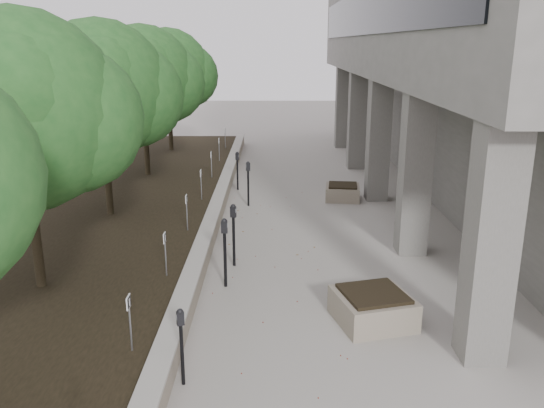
{
  "coord_description": "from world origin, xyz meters",
  "views": [
    {
      "loc": [
        -0.09,
        -7.44,
        5.13
      ],
      "look_at": [
        -0.13,
        6.29,
        1.17
      ],
      "focal_mm": 36.94,
      "sensor_mm": 36.0,
      "label": 1
    }
  ],
  "objects_px": {
    "crabapple_tree_3": "(103,119)",
    "parking_meter_3": "(225,253)",
    "parking_meter_1": "(182,347)",
    "planter_back": "(343,192)",
    "parking_meter_5": "(237,171)",
    "crabapple_tree_5": "(168,90)",
    "crabapple_tree_2": "(25,153)",
    "crabapple_tree_4": "(143,101)",
    "parking_meter_2": "(234,235)",
    "parking_meter_4": "(248,184)",
    "planter_front": "(373,307)"
  },
  "relations": [
    {
      "from": "planter_front",
      "to": "planter_back",
      "type": "height_order",
      "value": "planter_front"
    },
    {
      "from": "crabapple_tree_3",
      "to": "parking_meter_4",
      "type": "relative_size",
      "value": 3.66
    },
    {
      "from": "parking_meter_2",
      "to": "parking_meter_4",
      "type": "height_order",
      "value": "parking_meter_2"
    },
    {
      "from": "crabapple_tree_2",
      "to": "parking_meter_1",
      "type": "bearing_deg",
      "value": -40.45
    },
    {
      "from": "planter_front",
      "to": "planter_back",
      "type": "xyz_separation_m",
      "value": [
        0.46,
        8.73,
        -0.05
      ]
    },
    {
      "from": "crabapple_tree_3",
      "to": "parking_meter_5",
      "type": "xyz_separation_m",
      "value": [
        3.41,
        4.24,
        -2.42
      ]
    },
    {
      "from": "crabapple_tree_3",
      "to": "crabapple_tree_2",
      "type": "bearing_deg",
      "value": -90.0
    },
    {
      "from": "planter_front",
      "to": "crabapple_tree_3",
      "type": "bearing_deg",
      "value": 138.83
    },
    {
      "from": "parking_meter_1",
      "to": "planter_front",
      "type": "xyz_separation_m",
      "value": [
        3.3,
        2.04,
        -0.34
      ]
    },
    {
      "from": "crabapple_tree_4",
      "to": "planter_back",
      "type": "distance_m",
      "value": 7.89
    },
    {
      "from": "crabapple_tree_2",
      "to": "parking_meter_1",
      "type": "relative_size",
      "value": 4.19
    },
    {
      "from": "crabapple_tree_2",
      "to": "planter_front",
      "type": "height_order",
      "value": "crabapple_tree_2"
    },
    {
      "from": "crabapple_tree_3",
      "to": "parking_meter_4",
      "type": "xyz_separation_m",
      "value": [
        3.89,
        2.16,
        -2.38
      ]
    },
    {
      "from": "parking_meter_3",
      "to": "crabapple_tree_4",
      "type": "bearing_deg",
      "value": 113.96
    },
    {
      "from": "crabapple_tree_3",
      "to": "parking_meter_1",
      "type": "bearing_deg",
      "value": -67.08
    },
    {
      "from": "crabapple_tree_4",
      "to": "parking_meter_3",
      "type": "xyz_separation_m",
      "value": [
        3.67,
        -9.16,
        -2.34
      ]
    },
    {
      "from": "crabapple_tree_5",
      "to": "parking_meter_1",
      "type": "distance_m",
      "value": 18.29
    },
    {
      "from": "crabapple_tree_3",
      "to": "parking_meter_3",
      "type": "distance_m",
      "value": 6.02
    },
    {
      "from": "parking_meter_1",
      "to": "planter_back",
      "type": "bearing_deg",
      "value": 49.13
    },
    {
      "from": "crabapple_tree_2",
      "to": "crabapple_tree_4",
      "type": "xyz_separation_m",
      "value": [
        0.0,
        10.0,
        0.0
      ]
    },
    {
      "from": "parking_meter_1",
      "to": "parking_meter_4",
      "type": "distance_m",
      "value": 10.0
    },
    {
      "from": "crabapple_tree_2",
      "to": "planter_front",
      "type": "xyz_separation_m",
      "value": [
        6.6,
        -0.77,
        -2.81
      ]
    },
    {
      "from": "crabapple_tree_2",
      "to": "parking_meter_2",
      "type": "bearing_deg",
      "value": 28.33
    },
    {
      "from": "parking_meter_1",
      "to": "parking_meter_3",
      "type": "height_order",
      "value": "parking_meter_3"
    },
    {
      "from": "crabapple_tree_2",
      "to": "crabapple_tree_4",
      "type": "distance_m",
      "value": 10.0
    },
    {
      "from": "parking_meter_5",
      "to": "crabapple_tree_2",
      "type": "bearing_deg",
      "value": -98.04
    },
    {
      "from": "parking_meter_1",
      "to": "parking_meter_5",
      "type": "bearing_deg",
      "value": 67.86
    },
    {
      "from": "parking_meter_1",
      "to": "parking_meter_5",
      "type": "xyz_separation_m",
      "value": [
        0.11,
        12.06,
        0.05
      ]
    },
    {
      "from": "crabapple_tree_4",
      "to": "parking_meter_4",
      "type": "relative_size",
      "value": 3.66
    },
    {
      "from": "planter_back",
      "to": "parking_meter_1",
      "type": "bearing_deg",
      "value": -109.23
    },
    {
      "from": "crabapple_tree_2",
      "to": "parking_meter_1",
      "type": "height_order",
      "value": "crabapple_tree_2"
    },
    {
      "from": "crabapple_tree_2",
      "to": "parking_meter_3",
      "type": "xyz_separation_m",
      "value": [
        3.67,
        0.84,
        -2.34
      ]
    },
    {
      "from": "crabapple_tree_3",
      "to": "planter_back",
      "type": "height_order",
      "value": "crabapple_tree_3"
    },
    {
      "from": "crabapple_tree_3",
      "to": "crabapple_tree_5",
      "type": "height_order",
      "value": "same"
    },
    {
      "from": "crabapple_tree_3",
      "to": "planter_back",
      "type": "relative_size",
      "value": 4.83
    },
    {
      "from": "parking_meter_1",
      "to": "parking_meter_5",
      "type": "distance_m",
      "value": 12.06
    },
    {
      "from": "crabapple_tree_4",
      "to": "parking_meter_3",
      "type": "height_order",
      "value": "crabapple_tree_4"
    },
    {
      "from": "crabapple_tree_2",
      "to": "parking_meter_1",
      "type": "distance_m",
      "value": 5.0
    },
    {
      "from": "crabapple_tree_4",
      "to": "parking_meter_3",
      "type": "distance_m",
      "value": 10.14
    },
    {
      "from": "parking_meter_3",
      "to": "parking_meter_5",
      "type": "relative_size",
      "value": 1.11
    },
    {
      "from": "crabapple_tree_3",
      "to": "crabapple_tree_5",
      "type": "relative_size",
      "value": 1.0
    },
    {
      "from": "crabapple_tree_3",
      "to": "parking_meter_5",
      "type": "bearing_deg",
      "value": 51.17
    },
    {
      "from": "crabapple_tree_3",
      "to": "crabapple_tree_4",
      "type": "bearing_deg",
      "value": 90.0
    },
    {
      "from": "crabapple_tree_5",
      "to": "parking_meter_1",
      "type": "relative_size",
      "value": 4.19
    },
    {
      "from": "parking_meter_2",
      "to": "parking_meter_3",
      "type": "xyz_separation_m",
      "value": [
        -0.11,
        -1.19,
        0.01
      ]
    },
    {
      "from": "crabapple_tree_2",
      "to": "parking_meter_4",
      "type": "distance_m",
      "value": 8.49
    },
    {
      "from": "crabapple_tree_5",
      "to": "planter_back",
      "type": "relative_size",
      "value": 4.83
    },
    {
      "from": "crabapple_tree_4",
      "to": "parking_meter_3",
      "type": "bearing_deg",
      "value": -68.18
    },
    {
      "from": "parking_meter_1",
      "to": "crabapple_tree_4",
      "type": "bearing_deg",
      "value": 82.83
    },
    {
      "from": "crabapple_tree_5",
      "to": "parking_meter_4",
      "type": "xyz_separation_m",
      "value": [
        3.89,
        -7.84,
        -2.38
      ]
    }
  ]
}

